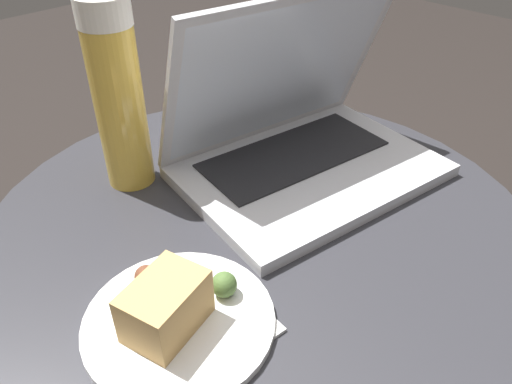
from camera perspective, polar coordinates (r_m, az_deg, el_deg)
table at (r=0.75m, az=0.36°, el=-11.14°), size 0.72×0.72×0.54m
napkin at (r=0.52m, az=-6.31°, el=-15.93°), size 0.15×0.11×0.00m
laptop at (r=0.73m, az=4.94°, el=6.18°), size 0.40×0.31×0.25m
beer_glass at (r=0.69m, az=-15.48°, el=10.44°), size 0.07×0.07×0.26m
snack_plate at (r=0.52m, az=-9.29°, el=-13.47°), size 0.20×0.20×0.07m
fork at (r=0.52m, az=-5.99°, el=-16.47°), size 0.08×0.16×0.00m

